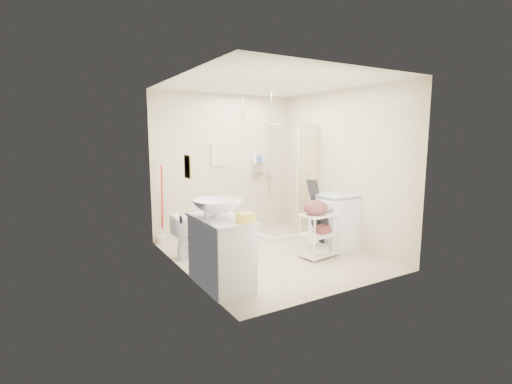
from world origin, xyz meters
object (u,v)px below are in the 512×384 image
at_px(washing_machine, 334,221).
at_px(laundry_rack, 320,231).
at_px(toilet, 195,235).
at_px(vanity, 221,252).

distance_m(washing_machine, laundry_rack, 0.61).
bearing_deg(washing_machine, laundry_rack, -152.51).
bearing_deg(toilet, laundry_rack, -121.57).
height_order(washing_machine, laundry_rack, washing_machine).
bearing_deg(washing_machine, vanity, -166.81).
distance_m(vanity, toilet, 1.22).
distance_m(vanity, laundry_rack, 1.77).
xyz_separation_m(toilet, washing_machine, (2.18, -0.71, 0.10)).
bearing_deg(toilet, washing_machine, -108.65).
xyz_separation_m(toilet, laundry_rack, (1.64, -0.98, 0.07)).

